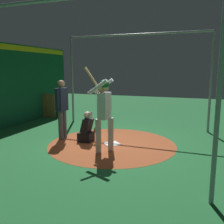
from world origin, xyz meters
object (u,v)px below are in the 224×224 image
at_px(batter, 104,108).
at_px(umpire, 62,106).
at_px(catcher, 87,130).
at_px(bat_rack, 46,106).
at_px(home_plate, 112,144).

bearing_deg(batter, umpire, 157.09).
xyz_separation_m(catcher, bat_rack, (-3.45, 2.85, 0.14)).
distance_m(home_plate, batter, 1.35).
distance_m(catcher, bat_rack, 4.48).
relative_size(home_plate, batter, 0.19).
distance_m(home_plate, bat_rack, 5.13).
bearing_deg(home_plate, batter, -87.08).
bearing_deg(bat_rack, home_plate, -33.96).
bearing_deg(batter, bat_rack, 140.31).
relative_size(batter, umpire, 1.21).
distance_m(home_plate, umpire, 1.95).
distance_m(batter, bat_rack, 5.59).
bearing_deg(umpire, bat_rack, 132.36).
height_order(home_plate, bat_rack, bat_rack).
distance_m(umpire, bat_rack, 3.87).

